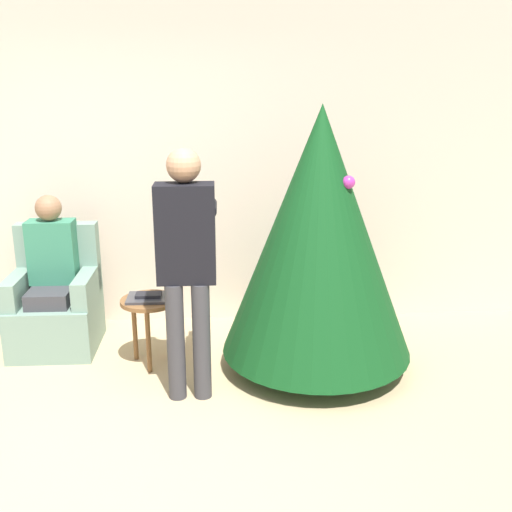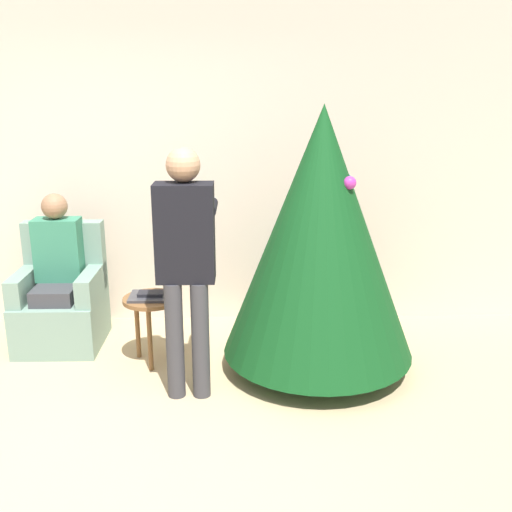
{
  "view_description": "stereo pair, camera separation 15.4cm",
  "coord_description": "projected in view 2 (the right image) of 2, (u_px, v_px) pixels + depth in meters",
  "views": [
    {
      "loc": [
        0.47,
        -2.84,
        2.08
      ],
      "look_at": [
        0.7,
        1.02,
        0.93
      ],
      "focal_mm": 42.0,
      "sensor_mm": 36.0,
      "label": 1
    },
    {
      "loc": [
        0.62,
        -2.85,
        2.08
      ],
      "look_at": [
        0.7,
        1.02,
        0.93
      ],
      "focal_mm": 42.0,
      "sensor_mm": 36.0,
      "label": 2
    }
  ],
  "objects": [
    {
      "name": "person_seated",
      "position": [
        57.0,
        265.0,
        4.71
      ],
      "size": [
        0.36,
        0.46,
        1.22
      ],
      "color": "#38383D",
      "rests_on": "ground_plane"
    },
    {
      "name": "ground_plane",
      "position": [
        133.0,
        470.0,
        3.31
      ],
      "size": [
        14.0,
        14.0,
        0.0
      ],
      "primitive_type": "plane",
      "color": "tan"
    },
    {
      "name": "person_standing",
      "position": [
        186.0,
        253.0,
        3.87
      ],
      "size": [
        0.4,
        0.57,
        1.67
      ],
      "color": "#38383D",
      "rests_on": "ground_plane"
    },
    {
      "name": "side_stool",
      "position": [
        152.0,
        308.0,
        4.47
      ],
      "size": [
        0.42,
        0.42,
        0.52
      ],
      "color": "brown",
      "rests_on": "ground_plane"
    },
    {
      "name": "armchair",
      "position": [
        62.0,
        303.0,
        4.83
      ],
      "size": [
        0.64,
        0.64,
        0.97
      ],
      "color": "gray",
      "rests_on": "ground_plane"
    },
    {
      "name": "christmas_tree",
      "position": [
        320.0,
        234.0,
        4.22
      ],
      "size": [
        1.39,
        1.39,
        1.92
      ],
      "color": "brown",
      "rests_on": "ground_plane"
    },
    {
      "name": "laptop",
      "position": [
        151.0,
        296.0,
        4.44
      ],
      "size": [
        0.31,
        0.25,
        0.02
      ],
      "color": "#38383D",
      "rests_on": "side_stool"
    },
    {
      "name": "wall_back",
      "position": [
        170.0,
        168.0,
        5.06
      ],
      "size": [
        8.0,
        0.06,
        2.7
      ],
      "color": "beige",
      "rests_on": "ground_plane"
    },
    {
      "name": "book",
      "position": [
        151.0,
        293.0,
        4.43
      ],
      "size": [
        0.19,
        0.11,
        0.02
      ],
      "color": "black",
      "rests_on": "laptop"
    }
  ]
}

